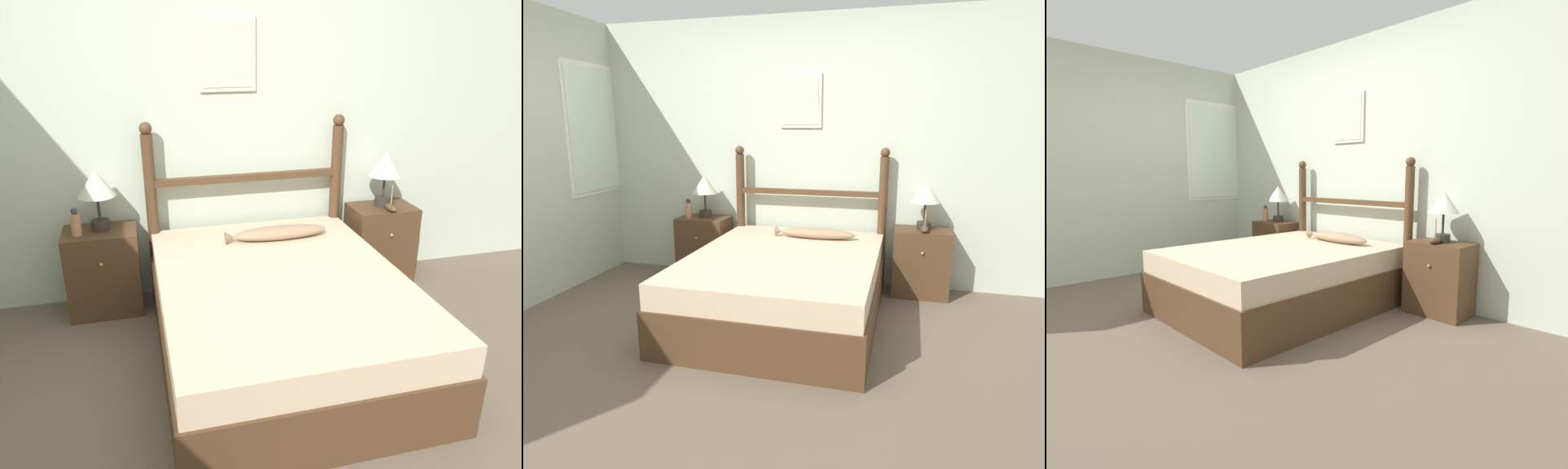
{
  "view_description": "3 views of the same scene",
  "coord_description": "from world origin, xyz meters",
  "views": [
    {
      "loc": [
        -0.72,
        -1.96,
        1.91
      ],
      "look_at": [
        0.04,
        1.04,
        0.67
      ],
      "focal_mm": 35.0,
      "sensor_mm": 36.0,
      "label": 1
    },
    {
      "loc": [
        1.0,
        -2.78,
        1.55
      ],
      "look_at": [
        -0.01,
        0.98,
        0.62
      ],
      "focal_mm": 32.0,
      "sensor_mm": 36.0,
      "label": 2
    },
    {
      "loc": [
        2.79,
        -1.64,
        1.17
      ],
      "look_at": [
        0.01,
        1.05,
        0.61
      ],
      "focal_mm": 28.0,
      "sensor_mm": 36.0,
      "label": 3
    }
  ],
  "objects": [
    {
      "name": "bed",
      "position": [
        0.08,
        0.67,
        0.27
      ],
      "size": [
        1.49,
        1.93,
        0.54
      ],
      "color": "#4C331E",
      "rests_on": "ground_plane"
    },
    {
      "name": "nightstand_left",
      "position": [
        -1.0,
        1.5,
        0.31
      ],
      "size": [
        0.5,
        0.37,
        0.62
      ],
      "color": "#4C331E",
      "rests_on": "ground_plane"
    },
    {
      "name": "headboard",
      "position": [
        0.08,
        1.59,
        0.72
      ],
      "size": [
        1.5,
        0.09,
        1.34
      ],
      "color": "#4C331E",
      "rests_on": "ground_plane"
    },
    {
      "name": "wall_back",
      "position": [
        -0.0,
        1.73,
        1.28
      ],
      "size": [
        6.4,
        0.08,
        2.55
      ],
      "color": "beige",
      "rests_on": "ground_plane"
    },
    {
      "name": "table_lamp_right",
      "position": [
        1.16,
        1.51,
        0.93
      ],
      "size": [
        0.26,
        0.26,
        0.43
      ],
      "color": "#2D2823",
      "rests_on": "nightstand_right"
    },
    {
      "name": "table_lamp_left",
      "position": [
        -0.98,
        1.52,
        0.93
      ],
      "size": [
        0.26,
        0.26,
        0.43
      ],
      "color": "#2D2823",
      "rests_on": "nightstand_left"
    },
    {
      "name": "model_boat",
      "position": [
        1.17,
        1.39,
        0.65
      ],
      "size": [
        0.06,
        0.16,
        0.2
      ],
      "color": "#4C3823",
      "rests_on": "nightstand_right"
    },
    {
      "name": "bottle",
      "position": [
        -1.14,
        1.45,
        0.71
      ],
      "size": [
        0.07,
        0.07,
        0.19
      ],
      "color": "tan",
      "rests_on": "nightstand_left"
    },
    {
      "name": "fish_pillow",
      "position": [
        0.22,
        1.24,
        0.59
      ],
      "size": [
        0.73,
        0.15,
        0.09
      ],
      "color": "#997A5B",
      "rests_on": "bed"
    },
    {
      "name": "nightstand_right",
      "position": [
        1.16,
        1.5,
        0.31
      ],
      "size": [
        0.5,
        0.37,
        0.62
      ],
      "color": "#4C331E",
      "rests_on": "ground_plane"
    },
    {
      "name": "ground_plane",
      "position": [
        0.0,
        0.0,
        0.0
      ],
      "size": [
        16.0,
        16.0,
        0.0
      ],
      "primitive_type": "plane",
      "color": "brown"
    }
  ]
}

